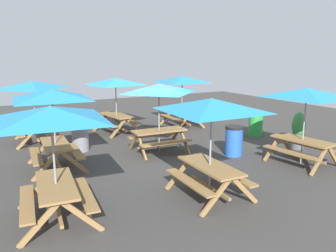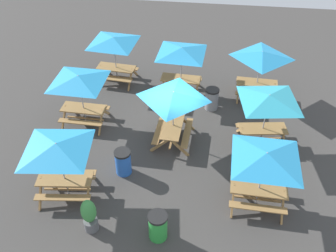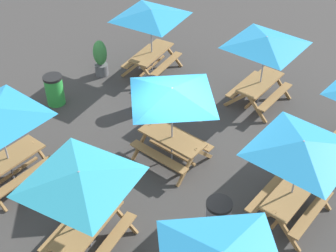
{
  "view_description": "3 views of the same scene",
  "coord_description": "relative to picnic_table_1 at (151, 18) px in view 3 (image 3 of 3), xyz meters",
  "views": [
    {
      "loc": [
        9.41,
        -4.63,
        3.24
      ],
      "look_at": [
        0.04,
        0.56,
        0.9
      ],
      "focal_mm": 35.0,
      "sensor_mm": 36.0,
      "label": 1
    },
    {
      "loc": [
        -1.35,
        11.33,
        9.85
      ],
      "look_at": [
        0.04,
        0.56,
        0.9
      ],
      "focal_mm": 40.0,
      "sensor_mm": 36.0,
      "label": 2
    },
    {
      "loc": [
        -7.73,
        -5.21,
        8.6
      ],
      "look_at": [
        0.04,
        0.56,
        0.9
      ],
      "focal_mm": 50.0,
      "sensor_mm": 36.0,
      "label": 3
    }
  ],
  "objects": [
    {
      "name": "trash_bin_gray",
      "position": [
        -4.61,
        -5.49,
        -1.49
      ],
      "size": [
        0.59,
        0.59,
        0.98
      ],
      "color": "gray",
      "rests_on": "ground"
    },
    {
      "name": "picnic_table_2",
      "position": [
        -3.2,
        -3.18,
        0.0
      ],
      "size": [
        2.1,
        2.1,
        2.34
      ],
      "rotation": [
        0.0,
        0.0,
        1.52
      ],
      "color": "olive",
      "rests_on": "ground"
    },
    {
      "name": "picnic_table_7",
      "position": [
        0.54,
        -3.81,
        0.0
      ],
      "size": [
        2.83,
        2.83,
        2.34
      ],
      "rotation": [
        0.0,
        0.0,
        -0.03
      ],
      "color": "olive",
      "rests_on": "ground"
    },
    {
      "name": "picnic_table_4",
      "position": [
        -3.15,
        -6.55,
        0.0
      ],
      "size": [
        2.82,
        2.82,
        2.34
      ],
      "rotation": [
        0.0,
        0.0,
        -0.05
      ],
      "color": "olive",
      "rests_on": "ground"
    },
    {
      "name": "trash_bin_blue",
      "position": [
        -1.66,
        -1.23,
        -1.49
      ],
      "size": [
        0.59,
        0.59,
        0.98
      ],
      "color": "blue",
      "rests_on": "ground"
    },
    {
      "name": "picnic_table_3",
      "position": [
        -6.61,
        -3.43,
        0.0
      ],
      "size": [
        2.8,
        2.8,
        2.34
      ],
      "rotation": [
        0.0,
        0.0,
        0.15
      ],
      "color": "olive",
      "rests_on": "ground"
    },
    {
      "name": "potted_plant_0",
      "position": [
        -1.19,
        1.26,
        -1.33
      ],
      "size": [
        0.46,
        0.46,
        1.29
      ],
      "color": "#59595B",
      "rests_on": "ground"
    },
    {
      "name": "picnic_table_1",
      "position": [
        0.0,
        0.0,
        0.0
      ],
      "size": [
        2.81,
        2.81,
        2.34
      ],
      "rotation": [
        0.0,
        0.0,
        0.11
      ],
      "color": "olive",
      "rests_on": "ground"
    },
    {
      "name": "ground_plane",
      "position": [
        -3.07,
        -3.49,
        -1.99
      ],
      "size": [
        28.12,
        28.12,
        0.0
      ],
      "primitive_type": "plane",
      "color": "#3D3A38",
      "rests_on": "ground"
    },
    {
      "name": "trash_bin_green",
      "position": [
        -3.27,
        1.26,
        -1.49
      ],
      "size": [
        0.59,
        0.59,
        0.98
      ],
      "color": "green",
      "rests_on": "ground"
    }
  ]
}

